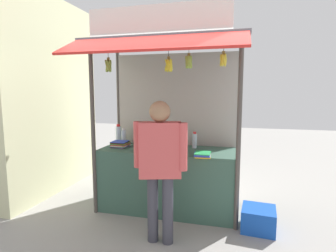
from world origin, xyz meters
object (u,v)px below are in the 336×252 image
object	(u,v)px
water_bottle_back_right	(124,137)
magazine_stack_mid_right	(170,150)
magazine_stack_left	(203,154)
magazine_stack_front_left	(157,147)
banana_bunch_rightmost	(189,62)
water_bottle_far_left	(144,140)
water_bottle_back_left	(118,134)
water_bottle_rear_center	(175,140)
magazine_stack_center	(120,144)
vendor_person	(160,159)
banana_bunch_leftmost	(223,60)
water_bottle_right	(195,140)
banana_bunch_inner_right	(108,66)
banana_bunch_inner_left	(169,65)
plastic_crate	(258,219)

from	to	relation	value
water_bottle_back_right	magazine_stack_mid_right	xyz separation A→B (m)	(0.90, -0.44, -0.08)
magazine_stack_left	magazine_stack_front_left	bearing A→B (deg)	156.31
banana_bunch_rightmost	water_bottle_far_left	bearing A→B (deg)	143.43
water_bottle_back_right	magazine_stack_front_left	world-z (taller)	water_bottle_back_right
water_bottle_far_left	water_bottle_back_left	distance (m)	0.54
water_bottle_rear_center	water_bottle_back_left	xyz separation A→B (m)	(-1.00, 0.15, 0.03)
magazine_stack_center	vendor_person	world-z (taller)	vendor_person
magazine_stack_mid_right	magazine_stack_front_left	world-z (taller)	magazine_stack_mid_right
banana_bunch_rightmost	vendor_person	size ratio (longest dim) A/B	0.17
magazine_stack_center	magazine_stack_front_left	bearing A→B (deg)	0.69
water_bottle_back_right	water_bottle_far_left	xyz separation A→B (m)	(0.40, -0.12, -0.02)
water_bottle_rear_center	water_bottle_back_right	world-z (taller)	water_bottle_rear_center
magazine_stack_center	banana_bunch_leftmost	world-z (taller)	banana_bunch_leftmost
water_bottle_far_left	water_bottle_back_right	bearing A→B (deg)	163.33
banana_bunch_rightmost	magazine_stack_front_left	bearing A→B (deg)	138.63
water_bottle_right	water_bottle_back_left	size ratio (longest dim) A/B	0.78
magazine_stack_center	banana_bunch_rightmost	size ratio (longest dim) A/B	0.93
water_bottle_rear_center	banana_bunch_leftmost	world-z (taller)	banana_bunch_leftmost
water_bottle_far_left	water_bottle_back_left	size ratio (longest dim) A/B	0.71
water_bottle_rear_center	water_bottle_right	xyz separation A→B (m)	(0.29, 0.08, -0.01)
water_bottle_far_left	banana_bunch_leftmost	bearing A→B (deg)	-25.96
water_bottle_back_right	magazine_stack_mid_right	world-z (taller)	water_bottle_back_right
banana_bunch_inner_right	banana_bunch_rightmost	xyz separation A→B (m)	(1.08, 0.00, 0.02)
water_bottle_back_right	water_bottle_far_left	size ratio (longest dim) A/B	1.15
water_bottle_right	water_bottle_back_left	xyz separation A→B (m)	(-1.29, 0.08, 0.03)
banana_bunch_inner_left	magazine_stack_mid_right	bearing A→B (deg)	100.22
water_bottle_back_right	banana_bunch_inner_left	distance (m)	1.59
water_bottle_rear_center	water_bottle_far_left	xyz separation A→B (m)	(-0.48, -0.01, -0.02)
plastic_crate	water_bottle_back_right	bearing A→B (deg)	165.31
banana_bunch_inner_right	water_bottle_right	bearing A→B (deg)	32.83
magazine_stack_front_left	water_bottle_back_right	bearing A→B (deg)	160.81
magazine_stack_center	banana_bunch_leftmost	bearing A→B (deg)	-16.94
vendor_person	banana_bunch_rightmost	bearing A→B (deg)	-136.79
magazine_stack_mid_right	water_bottle_back_left	bearing A→B (deg)	154.13
water_bottle_far_left	banana_bunch_inner_left	world-z (taller)	banana_bunch_inner_left
water_bottle_right	water_bottle_far_left	xyz separation A→B (m)	(-0.78, -0.09, -0.01)
magazine_stack_front_left	banana_bunch_rightmost	distance (m)	1.39
banana_bunch_inner_right	banana_bunch_leftmost	bearing A→B (deg)	0.07
magazine_stack_mid_right	banana_bunch_leftmost	xyz separation A→B (m)	(0.72, -0.27, 1.19)
magazine_stack_left	vendor_person	distance (m)	0.73
water_bottle_far_left	magazine_stack_front_left	size ratio (longest dim) A/B	0.88
water_bottle_right	banana_bunch_inner_right	world-z (taller)	banana_bunch_inner_right
magazine_stack_left	magazine_stack_center	distance (m)	1.36
banana_bunch_inner_left	magazine_stack_center	bearing A→B (deg)	152.07
magazine_stack_left	magazine_stack_center	world-z (taller)	magazine_stack_center
water_bottle_rear_center	banana_bunch_inner_right	size ratio (longest dim) A/B	0.85
magazine_stack_mid_right	magazine_stack_center	xyz separation A→B (m)	(-0.86, 0.21, 0.00)
magazine_stack_mid_right	vendor_person	world-z (taller)	vendor_person
banana_bunch_inner_right	banana_bunch_rightmost	size ratio (longest dim) A/B	1.09
water_bottle_far_left	vendor_person	world-z (taller)	vendor_person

